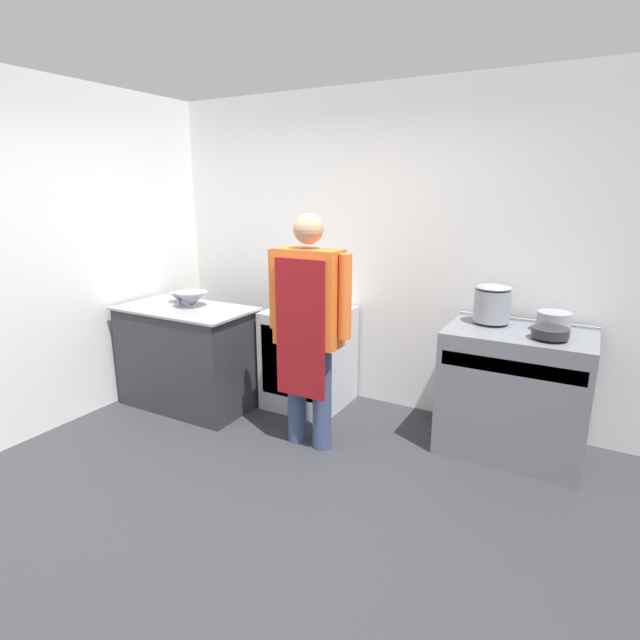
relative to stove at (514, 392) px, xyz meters
The scene contains 12 objects.
ground_plane 2.12m from the stove, 131.25° to the right, with size 14.00×14.00×0.00m, color #2D2D33.
wall_back 1.68m from the stove, 163.86° to the left, with size 8.00×0.05×2.70m.
wall_left 3.46m from the stove, behind, with size 0.05×8.00×2.70m.
prep_counter 2.69m from the stove, 168.97° to the right, with size 1.17×0.65×0.89m.
stove is the anchor object (origin of this frame).
fridge_unit 1.72m from the stove, behind, with size 0.65×0.66×0.87m.
person_cook 1.57m from the stove, 154.75° to the right, with size 0.66×0.24×1.72m.
mixing_bowl 2.70m from the stove, behind, with size 0.29×0.29×0.13m.
small_bowl 2.89m from the stove, behind, with size 0.19×0.19×0.09m.
stock_pot 0.66m from the stove, 152.96° to the left, with size 0.26×0.26×0.27m.
saute_pan 0.55m from the stove, 29.37° to the right, with size 0.23×0.23×0.06m.
sauce_pot 0.58m from the stove, 29.86° to the left, with size 0.23×0.23×0.12m.
Camera 1 is at (1.76, -2.03, 1.88)m, focal length 28.00 mm.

